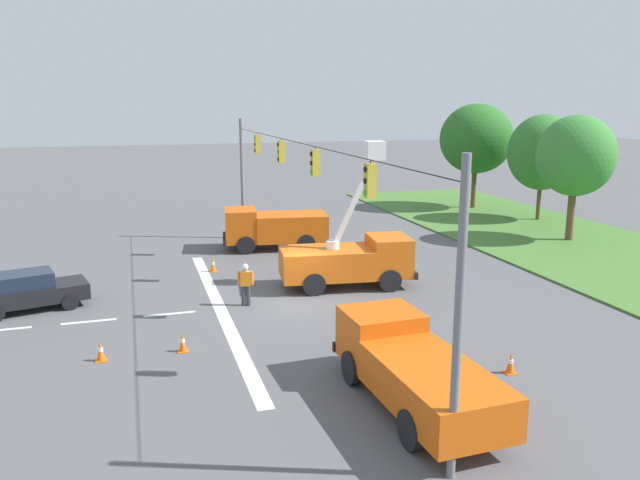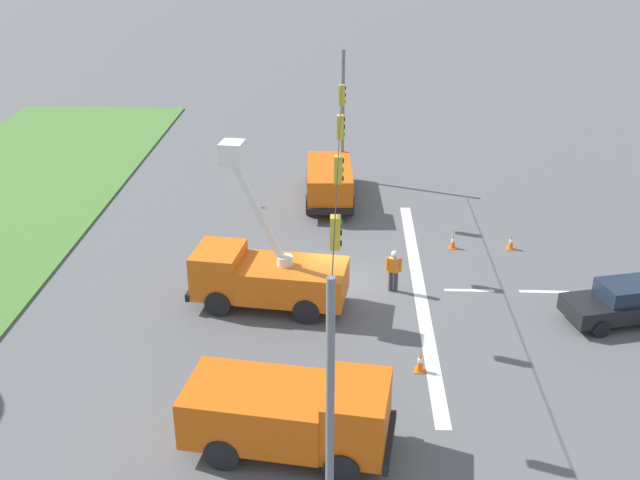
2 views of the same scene
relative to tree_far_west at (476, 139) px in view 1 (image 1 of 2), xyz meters
name	(u,v)px [view 1 (image 1 of 2)]	position (x,y,z in m)	size (l,w,h in m)	color
ground_plane	(299,302)	(18.35, -18.98, -5.38)	(200.00, 200.00, 0.00)	#565659
lane_markings	(183,313)	(18.35, -23.74, -5.38)	(17.60, 15.25, 0.01)	silver
signal_gantry	(298,193)	(18.29, -18.98, -0.80)	(26.20, 0.33, 7.20)	slate
tree_far_west	(476,139)	(0.00, 0.00, 0.00)	(5.51, 5.52, 8.03)	brown
tree_west	(542,152)	(5.79, 1.72, -0.62)	(4.56, 4.75, 7.35)	brown
tree_centre	(576,156)	(11.97, -0.56, -0.30)	(4.49, 4.48, 7.45)	brown
utility_truck_bucket_lift	(350,257)	(16.87, -16.20, -4.03)	(3.10, 6.19, 6.50)	orange
utility_truck_support_near	(274,227)	(8.59, -17.82, -4.13)	(3.30, 6.13, 2.31)	#D6560F
utility_truck_support_far	(412,367)	(27.97, -18.37, -4.28)	(6.69, 2.59, 2.06)	#D6560F
sedan_black	(29,291)	(16.17, -29.58, -4.59)	(2.76, 4.60, 1.56)	black
road_worker	(246,282)	(18.20, -21.18, -4.38)	(0.33, 0.64, 1.77)	#383842
traffic_cone_foreground_left	(213,265)	(12.60, -21.80, -5.02)	(0.36, 0.36, 0.74)	orange
traffic_cone_foreground_right	(511,363)	(27.03, -14.58, -5.05)	(0.36, 0.36, 0.69)	orange
traffic_cone_mid_left	(183,342)	(22.36, -24.08, -5.06)	(0.36, 0.36, 0.67)	orange
traffic_cone_mid_right	(101,351)	(22.36, -26.67, -5.05)	(0.36, 0.36, 0.68)	orange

